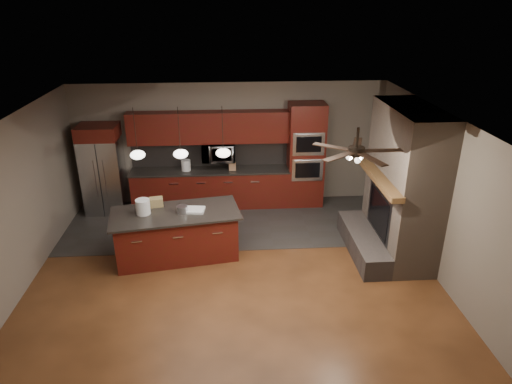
{
  "coord_description": "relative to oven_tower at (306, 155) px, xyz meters",
  "views": [
    {
      "loc": [
        -0.09,
        -7.02,
        4.55
      ],
      "look_at": [
        0.43,
        0.6,
        1.23
      ],
      "focal_mm": 32.0,
      "sensor_mm": 36.0,
      "label": 1
    }
  ],
  "objects": [
    {
      "name": "white_bucket",
      "position": [
        -3.31,
        -2.22,
        -0.13
      ],
      "size": [
        0.31,
        0.31,
        0.27
      ],
      "primitive_type": "cylinder",
      "rotation": [
        0.0,
        0.0,
        -0.25
      ],
      "color": "silver",
      "rests_on": "kitchen_island"
    },
    {
      "name": "paint_tray",
      "position": [
        -2.43,
        -2.17,
        -0.25
      ],
      "size": [
        0.44,
        0.34,
        0.04
      ],
      "primitive_type": "cube",
      "rotation": [
        0.0,
        0.0,
        -0.12
      ],
      "color": "silver",
      "rests_on": "kitchen_island"
    },
    {
      "name": "paint_can",
      "position": [
        -2.62,
        -2.23,
        -0.21
      ],
      "size": [
        0.2,
        0.2,
        0.13
      ],
      "primitive_type": "cylinder",
      "rotation": [
        0.0,
        0.0,
        0.04
      ],
      "color": "#A6A5AA",
      "rests_on": "kitchen_island"
    },
    {
      "name": "pendant_center",
      "position": [
        -2.6,
        -1.99,
        0.77
      ],
      "size": [
        0.26,
        0.26,
        0.92
      ],
      "color": "black",
      "rests_on": "ceiling"
    },
    {
      "name": "back_cabinetry",
      "position": [
        -2.18,
        0.05,
        -0.3
      ],
      "size": [
        3.59,
        0.64,
        2.2
      ],
      "color": "#550F0F",
      "rests_on": "ground"
    },
    {
      "name": "cardboard_box",
      "position": [
        -3.13,
        -1.9,
        -0.19
      ],
      "size": [
        0.28,
        0.23,
        0.16
      ],
      "primitive_type": "cube",
      "rotation": [
        0.0,
        0.0,
        0.18
      ],
      "color": "olive",
      "rests_on": "kitchen_island"
    },
    {
      "name": "slate_tile_patch",
      "position": [
        -1.7,
        -0.89,
        -1.19
      ],
      "size": [
        7.0,
        2.4,
        0.01
      ],
      "primitive_type": "cube",
      "color": "#2F2C2A",
      "rests_on": "ground"
    },
    {
      "name": "pendant_right",
      "position": [
        -1.85,
        -1.99,
        0.77
      ],
      "size": [
        0.26,
        0.26,
        0.92
      ],
      "color": "black",
      "rests_on": "ceiling"
    },
    {
      "name": "back_wall",
      "position": [
        -1.7,
        0.31,
        0.21
      ],
      "size": [
        7.0,
        0.02,
        2.8
      ],
      "primitive_type": "cube",
      "color": "#71655B",
      "rests_on": "ground"
    },
    {
      "name": "ceiling",
      "position": [
        -1.7,
        -2.69,
        1.61
      ],
      "size": [
        7.0,
        6.0,
        0.02
      ],
      "primitive_type": "cube",
      "color": "white",
      "rests_on": "back_wall"
    },
    {
      "name": "counter_box",
      "position": [
        -1.67,
        -0.04,
        -0.2
      ],
      "size": [
        0.16,
        0.13,
        0.17
      ],
      "primitive_type": "cube",
      "rotation": [
        0.0,
        0.0,
        -0.03
      ],
      "color": "#A67755",
      "rests_on": "back_cabinetry"
    },
    {
      "name": "right_wall",
      "position": [
        1.8,
        -2.69,
        0.21
      ],
      "size": [
        0.02,
        6.0,
        2.8
      ],
      "primitive_type": "cube",
      "color": "#71655B",
      "rests_on": "ground"
    },
    {
      "name": "oven_tower",
      "position": [
        0.0,
        0.0,
        0.0
      ],
      "size": [
        0.8,
        0.63,
        2.38
      ],
      "color": "#550F0F",
      "rests_on": "ground"
    },
    {
      "name": "ceiling_fan",
      "position": [
        0.1,
        -3.49,
        1.27
      ],
      "size": [
        1.27,
        1.33,
        0.41
      ],
      "color": "black",
      "rests_on": "ceiling"
    },
    {
      "name": "fireplace_column",
      "position": [
        1.34,
        -2.29,
        0.11
      ],
      "size": [
        1.3,
        2.1,
        2.8
      ],
      "color": "#766454",
      "rests_on": "ground"
    },
    {
      "name": "kitchen_island",
      "position": [
        -2.75,
        -2.2,
        -0.73
      ],
      "size": [
        2.44,
        1.4,
        0.92
      ],
      "rotation": [
        0.0,
        0.0,
        0.16
      ],
      "color": "#550F0F",
      "rests_on": "ground"
    },
    {
      "name": "ground",
      "position": [
        -1.7,
        -2.69,
        -1.19
      ],
      "size": [
        7.0,
        7.0,
        0.0
      ],
      "primitive_type": "plane",
      "color": "brown",
      "rests_on": "ground"
    },
    {
      "name": "counter_bucket",
      "position": [
        -2.71,
        0.01,
        -0.17
      ],
      "size": [
        0.24,
        0.24,
        0.24
      ],
      "primitive_type": "cylinder",
      "rotation": [
        0.0,
        0.0,
        0.17
      ],
      "color": "white",
      "rests_on": "back_cabinetry"
    },
    {
      "name": "pendant_left",
      "position": [
        -3.35,
        -1.99,
        0.77
      ],
      "size": [
        0.26,
        0.26,
        0.92
      ],
      "color": "black",
      "rests_on": "ceiling"
    },
    {
      "name": "refrigerator",
      "position": [
        -4.53,
        -0.07,
        -0.19
      ],
      "size": [
        0.85,
        0.75,
        2.0
      ],
      "color": "silver",
      "rests_on": "ground"
    },
    {
      "name": "microwave",
      "position": [
        -1.98,
        0.06,
        0.11
      ],
      "size": [
        0.73,
        0.41,
        0.5
      ],
      "primitive_type": "imported",
      "color": "silver",
      "rests_on": "back_cabinetry"
    },
    {
      "name": "left_wall",
      "position": [
        -5.2,
        -2.69,
        0.21
      ],
      "size": [
        0.02,
        6.0,
        2.8
      ],
      "primitive_type": "cube",
      "color": "#71655B",
      "rests_on": "ground"
    }
  ]
}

